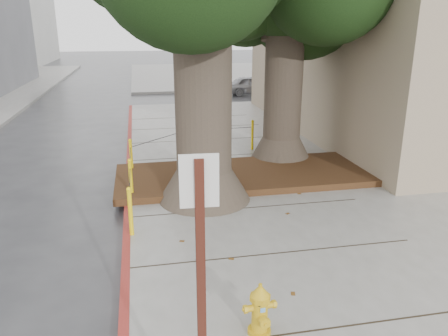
{
  "coord_description": "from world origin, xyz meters",
  "views": [
    {
      "loc": [
        -1.65,
        -6.33,
        3.83
      ],
      "look_at": [
        -0.01,
        1.93,
        1.1
      ],
      "focal_mm": 35.0,
      "sensor_mm": 36.0,
      "label": 1
    }
  ],
  "objects_px": {
    "signpost": "(202,307)",
    "car_red": "(335,84)",
    "fire_hydrant": "(260,310)",
    "car_silver": "(253,85)"
  },
  "relations": [
    {
      "from": "fire_hydrant",
      "to": "signpost",
      "type": "xyz_separation_m",
      "value": [
        -0.94,
        -1.56,
        1.27
      ]
    },
    {
      "from": "car_silver",
      "to": "car_red",
      "type": "bearing_deg",
      "value": -92.79
    },
    {
      "from": "signpost",
      "to": "car_silver",
      "type": "distance_m",
      "value": 23.02
    },
    {
      "from": "signpost",
      "to": "fire_hydrant",
      "type": "bearing_deg",
      "value": 61.99
    },
    {
      "from": "fire_hydrant",
      "to": "car_silver",
      "type": "xyz_separation_m",
      "value": [
        5.35,
        20.56,
        0.07
      ]
    },
    {
      "from": "signpost",
      "to": "car_silver",
      "type": "xyz_separation_m",
      "value": [
        6.29,
        22.11,
        -1.2
      ]
    },
    {
      "from": "car_red",
      "to": "fire_hydrant",
      "type": "bearing_deg",
      "value": 158.57
    },
    {
      "from": "signpost",
      "to": "car_red",
      "type": "distance_m",
      "value": 24.36
    },
    {
      "from": "fire_hydrant",
      "to": "signpost",
      "type": "bearing_deg",
      "value": -126.2
    },
    {
      "from": "fire_hydrant",
      "to": "signpost",
      "type": "height_order",
      "value": "signpost"
    }
  ]
}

